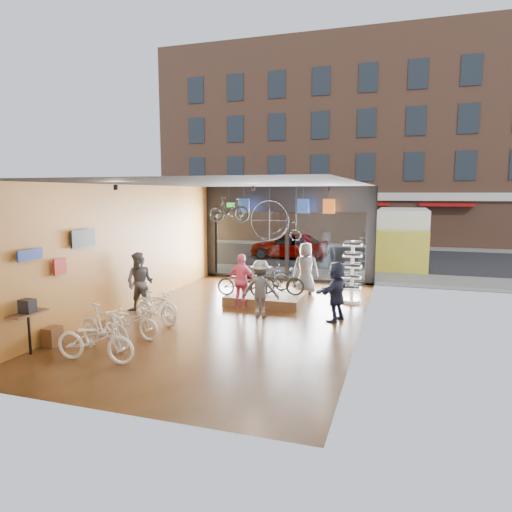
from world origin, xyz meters
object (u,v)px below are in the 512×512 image
at_px(street_car, 289,245).
at_px(penny_farthing, 278,222).
at_px(floor_bike_0, 95,340).
at_px(hung_bike, 229,210).
at_px(floor_bike_1, 104,327).
at_px(customer_2, 242,281).
at_px(customer_5, 336,291).
at_px(box_truck, 402,238).
at_px(display_bike_left, 242,283).
at_px(floor_bike_3, 156,308).
at_px(floor_bike_4, 156,304).
at_px(customer_4, 306,268).
at_px(display_bike_mid, 280,281).
at_px(display_bike_right, 266,278).
at_px(display_platform, 266,298).
at_px(customer_1, 140,283).
at_px(floor_bike_2, 131,321).
at_px(customer_3, 261,289).
at_px(sunglasses_rack, 352,272).

xyz_separation_m(street_car, penny_farthing, (1.42, -7.76, 1.78)).
distance_m(floor_bike_0, hung_bike, 8.71).
distance_m(street_car, floor_bike_1, 15.38).
distance_m(customer_2, customer_5, 3.01).
xyz_separation_m(box_truck, display_bike_left, (-4.77, -9.64, -0.64)).
bearing_deg(customer_5, floor_bike_0, -23.58).
height_order(floor_bike_0, floor_bike_3, floor_bike_0).
relative_size(floor_bike_4, customer_4, 0.88).
bearing_deg(floor_bike_1, customer_2, -5.54).
xyz_separation_m(display_bike_mid, customer_5, (1.96, -1.37, 0.08)).
bearing_deg(floor_bike_3, floor_bike_4, 46.20).
height_order(box_truck, display_bike_right, box_truck).
bearing_deg(floor_bike_0, street_car, -4.40).
relative_size(box_truck, display_platform, 2.91).
height_order(floor_bike_4, hung_bike, hung_bike).
bearing_deg(floor_bike_0, display_platform, -21.32).
height_order(customer_1, customer_4, customer_4).
distance_m(floor_bike_4, display_bike_left, 2.83).
bearing_deg(floor_bike_0, floor_bike_2, 3.06).
bearing_deg(customer_2, display_platform, -107.31).
relative_size(display_bike_left, penny_farthing, 0.88).
distance_m(floor_bike_1, customer_3, 4.51).
bearing_deg(floor_bike_3, customer_4, -15.67).
height_order(street_car, floor_bike_3, street_car).
distance_m(floor_bike_1, sunglasses_rack, 7.94).
bearing_deg(display_bike_left, display_bike_right, -22.63).
bearing_deg(display_bike_right, customer_3, -179.74).
bearing_deg(floor_bike_3, sunglasses_rack, -32.76).
distance_m(floor_bike_3, display_bike_left, 3.10).
distance_m(floor_bike_1, customer_4, 7.73).
height_order(floor_bike_0, floor_bike_2, floor_bike_0).
distance_m(floor_bike_3, customer_5, 4.98).
relative_size(customer_5, sunglasses_rack, 0.83).
relative_size(display_bike_mid, customer_1, 0.85).
distance_m(penny_farthing, hung_bike, 1.95).
relative_size(floor_bike_1, penny_farthing, 0.89).
distance_m(box_truck, customer_5, 10.61).
distance_m(floor_bike_4, penny_farthing, 5.85).
bearing_deg(street_car, penny_farthing, 10.34).
bearing_deg(display_platform, display_bike_mid, -2.86).
xyz_separation_m(street_car, floor_bike_0, (-0.30, -16.16, -0.24)).
bearing_deg(penny_farthing, customer_2, -94.87).
xyz_separation_m(box_truck, hung_bike, (-6.30, -6.80, 1.55)).
bearing_deg(floor_bike_1, floor_bike_4, 20.06).
bearing_deg(customer_2, penny_farthing, -81.26).
bearing_deg(customer_3, box_truck, -114.75).
xyz_separation_m(street_car, customer_5, (4.11, -11.46, 0.12)).
bearing_deg(display_bike_left, customer_2, -163.44).
bearing_deg(floor_bike_1, floor_bike_2, 5.07).
xyz_separation_m(floor_bike_3, display_bike_left, (1.55, 2.67, 0.28)).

